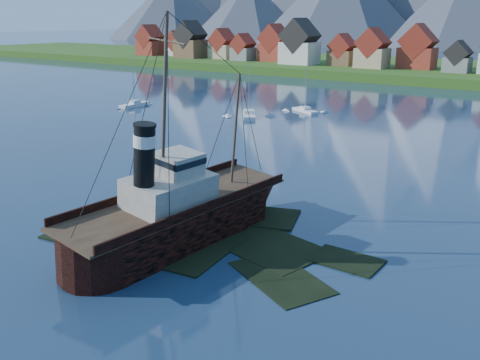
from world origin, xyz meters
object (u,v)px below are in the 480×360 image
Objects in this scene: sailboat_a at (249,115)px; sailboat_b at (135,105)px; tugboat_wreck at (187,210)px; sailboat_c at (305,111)px.

sailboat_a is 0.93× the size of sailboat_b.
sailboat_b is at bearing 143.17° from tugboat_wreck.
tugboat_wreck is 2.21× the size of sailboat_b.
sailboat_c is (-25.58, 69.07, -2.56)m from tugboat_wreck.
sailboat_a is 30.12m from sailboat_b.
sailboat_c is at bearing 113.42° from tugboat_wreck.
sailboat_b reaches higher than sailboat_c.
sailboat_b is at bearing 152.93° from sailboat_a.
tugboat_wreck is at bearing -131.73° from sailboat_c.
sailboat_b reaches higher than sailboat_a.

